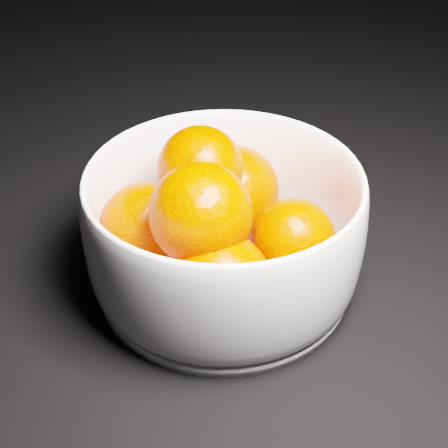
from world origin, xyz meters
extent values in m
cube|color=black|center=(0.00, 0.00, 0.00)|extent=(3.00, 3.00, 0.00)
cylinder|color=silver|center=(0.19, 0.08, 0.01)|extent=(0.22, 0.22, 0.01)
sphere|color=#FF3700|center=(0.21, 0.14, 0.05)|extent=(0.09, 0.09, 0.09)
sphere|color=#FF3700|center=(0.12, 0.11, 0.05)|extent=(0.08, 0.08, 0.08)
sphere|color=#FF3700|center=(0.17, 0.02, 0.05)|extent=(0.08, 0.08, 0.08)
sphere|color=#FF3700|center=(0.24, 0.06, 0.05)|extent=(0.07, 0.07, 0.07)
sphere|color=#FF3700|center=(0.17, 0.12, 0.10)|extent=(0.07, 0.07, 0.07)
sphere|color=#FF3700|center=(0.16, 0.05, 0.10)|extent=(0.08, 0.08, 0.08)
camera|label=1|loc=(0.08, -0.32, 0.38)|focal=50.00mm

